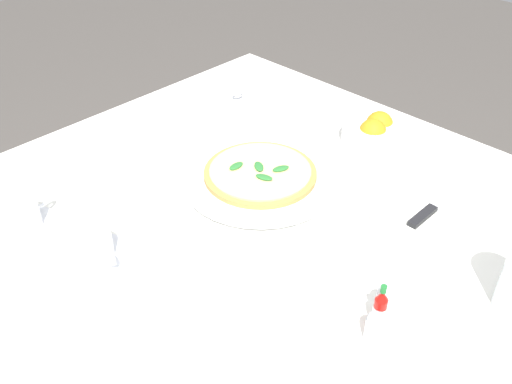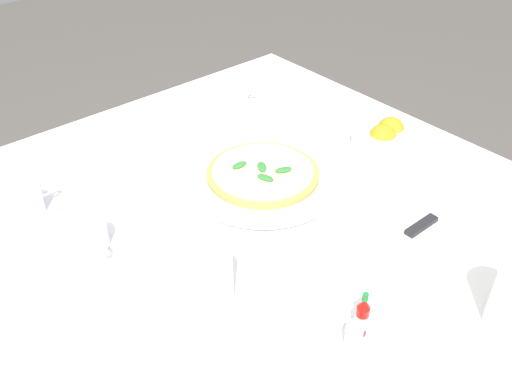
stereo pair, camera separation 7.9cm
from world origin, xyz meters
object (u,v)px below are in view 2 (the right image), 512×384
object	(u,v)px
coffee_cup_near_left	(271,89)
pepper_shaker	(354,335)
napkin_folded	(436,221)
salt_shaker	(368,308)
coffee_cup_far_right	(86,238)
hot_sauce_bottle	(362,317)
pizza_plate	(263,178)
water_glass_center_back	(209,278)
coffee_cup_far_left	(23,203)
citrus_bowl	(385,138)
pizza	(263,173)
dinner_knife	(438,215)

from	to	relation	value
coffee_cup_near_left	pepper_shaker	size ratio (longest dim) A/B	2.31
coffee_cup_near_left	pepper_shaker	world-z (taller)	coffee_cup_near_left
napkin_folded	salt_shaker	world-z (taller)	salt_shaker
coffee_cup_far_right	hot_sauce_bottle	bearing A→B (deg)	-62.94
pizza_plate	water_glass_center_back	world-z (taller)	water_glass_center_back
salt_shaker	pepper_shaker	size ratio (longest dim) A/B	1.00
coffee_cup_far_right	pepper_shaker	distance (m)	0.48
pizza_plate	coffee_cup_far_right	distance (m)	0.37
pizza_plate	coffee_cup_far_left	bearing A→B (deg)	152.83
pizza_plate	water_glass_center_back	size ratio (longest dim) A/B	2.59
pizza_plate	coffee_cup_far_right	size ratio (longest dim) A/B	2.41
coffee_cup_near_left	citrus_bowl	xyz separation A→B (m)	(0.03, -0.34, -0.00)
coffee_cup_near_left	pepper_shaker	bearing A→B (deg)	-123.20
hot_sauce_bottle	pepper_shaker	world-z (taller)	hot_sauce_bottle
pizza	pepper_shaker	bearing A→B (deg)	-113.62
coffee_cup_far_right	pizza	bearing A→B (deg)	-7.34
coffee_cup_near_left	water_glass_center_back	bearing A→B (deg)	-139.51
coffee_cup_far_right	salt_shaker	world-z (taller)	coffee_cup_far_right
citrus_bowl	pepper_shaker	size ratio (longest dim) A/B	2.67
pepper_shaker	coffee_cup_near_left	bearing A→B (deg)	56.80
dinner_knife	hot_sauce_bottle	xyz separation A→B (m)	(-0.30, -0.07, 0.01)
pizza	coffee_cup_far_left	xyz separation A→B (m)	(-0.41, 0.21, 0.00)
coffee_cup_far_left	dinner_knife	world-z (taller)	coffee_cup_far_left
pizza_plate	coffee_cup_far_left	size ratio (longest dim) A/B	2.41
coffee_cup_far_left	pepper_shaker	bearing A→B (deg)	-68.55
salt_shaker	coffee_cup_far_right	bearing A→B (deg)	120.50
coffee_cup_far_right	hot_sauce_bottle	distance (m)	0.49
hot_sauce_bottle	salt_shaker	size ratio (longest dim) A/B	1.48
citrus_bowl	coffee_cup_near_left	bearing A→B (deg)	95.58
pizza	water_glass_center_back	distance (m)	0.34
pizza	salt_shaker	bearing A→B (deg)	-107.31
dinner_knife	hot_sauce_bottle	size ratio (longest dim) A/B	2.35
pizza_plate	napkin_folded	xyz separation A→B (m)	(0.15, -0.31, -0.00)
pizza	dinner_knife	distance (m)	0.35
pizza_plate	salt_shaker	bearing A→B (deg)	-107.32
pizza_plate	salt_shaker	world-z (taller)	salt_shaker
coffee_cup_far_left	pepper_shaker	distance (m)	0.65
coffee_cup_far_left	water_glass_center_back	bearing A→B (deg)	-71.72
napkin_folded	hot_sauce_bottle	distance (m)	0.31
pizza_plate	napkin_folded	size ratio (longest dim) A/B	1.37
hot_sauce_bottle	citrus_bowl	bearing A→B (deg)	35.12
coffee_cup_far_right	coffee_cup_far_left	xyz separation A→B (m)	(-0.05, 0.16, 0.00)
coffee_cup_near_left	pepper_shaker	distance (m)	0.79
water_glass_center_back	coffee_cup_near_left	bearing A→B (deg)	40.49
hot_sauce_bottle	coffee_cup_far_left	bearing A→B (deg)	114.06
coffee_cup_near_left	citrus_bowl	distance (m)	0.35
coffee_cup_far_left	dinner_knife	distance (m)	0.77
coffee_cup_near_left	water_glass_center_back	world-z (taller)	water_glass_center_back
water_glass_center_back	citrus_bowl	xyz separation A→B (m)	(0.57, 0.12, -0.03)
coffee_cup_far_right	pepper_shaker	world-z (taller)	coffee_cup_far_right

